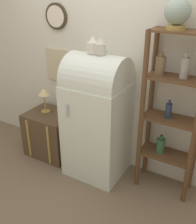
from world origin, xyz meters
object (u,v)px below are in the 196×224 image
at_px(vase_left, 93,45).
at_px(vase_center, 101,47).
at_px(globe, 178,12).
at_px(desk_lamp, 44,94).
at_px(refrigerator, 97,115).
at_px(suitcase_trunk, 51,134).

height_order(vase_left, vase_center, vase_left).
xyz_separation_m(globe, desk_lamp, (-1.50, -0.08, -1.00)).
distance_m(refrigerator, vase_left, 0.76).
relative_size(globe, vase_left, 1.54).
bearing_deg(vase_center, refrigerator, 175.81).
relative_size(globe, vase_center, 1.61).
distance_m(refrigerator, vase_center, 0.76).
bearing_deg(desk_lamp, vase_center, -2.29).
bearing_deg(globe, refrigerator, -171.71).
distance_m(vase_left, vase_center, 0.10).
xyz_separation_m(refrigerator, vase_center, (0.04, -0.00, 0.76)).
bearing_deg(vase_center, desk_lamp, 177.71).
distance_m(suitcase_trunk, globe, 2.11).
bearing_deg(desk_lamp, vase_left, -2.21).
bearing_deg(refrigerator, globe, 8.29).
distance_m(globe, desk_lamp, 1.81).
bearing_deg(refrigerator, desk_lamp, 177.82).
bearing_deg(globe, suitcase_trunk, -176.25).
xyz_separation_m(globe, vase_left, (-0.77, -0.10, -0.33)).
bearing_deg(suitcase_trunk, vase_left, -0.86).
xyz_separation_m(suitcase_trunk, vase_center, (0.75, -0.01, 1.21)).
height_order(globe, desk_lamp, globe).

